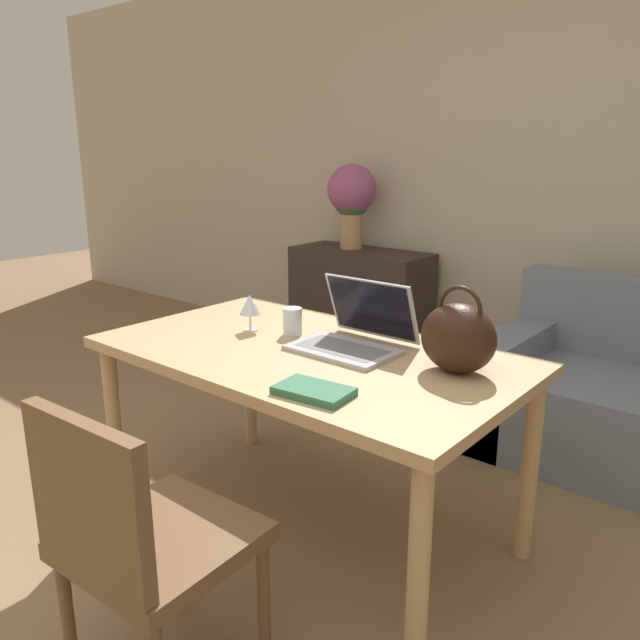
{
  "coord_description": "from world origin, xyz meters",
  "views": [
    {
      "loc": [
        1.36,
        -0.85,
        1.43
      ],
      "look_at": [
        0.03,
        0.75,
        0.85
      ],
      "focal_mm": 35.0,
      "sensor_mm": 36.0,
      "label": 1
    }
  ],
  "objects_px": {
    "handbag": "(458,337)",
    "flower_vase": "(352,196)",
    "chair": "(139,536)",
    "wine_glass": "(250,306)",
    "drinking_glass": "(292,321)",
    "laptop": "(357,330)"
  },
  "relations": [
    {
      "from": "handbag",
      "to": "flower_vase",
      "type": "height_order",
      "value": "flower_vase"
    },
    {
      "from": "chair",
      "to": "laptop",
      "type": "distance_m",
      "value": 1.03
    },
    {
      "from": "laptop",
      "to": "flower_vase",
      "type": "relative_size",
      "value": 0.66
    },
    {
      "from": "chair",
      "to": "laptop",
      "type": "relative_size",
      "value": 2.27
    },
    {
      "from": "handbag",
      "to": "flower_vase",
      "type": "xyz_separation_m",
      "value": [
        -1.68,
        1.66,
        0.27
      ]
    },
    {
      "from": "drinking_glass",
      "to": "chair",
      "type": "bearing_deg",
      "value": -70.7
    },
    {
      "from": "laptop",
      "to": "wine_glass",
      "type": "bearing_deg",
      "value": -167.07
    },
    {
      "from": "wine_glass",
      "to": "handbag",
      "type": "xyz_separation_m",
      "value": [
        0.85,
        0.1,
        0.01
      ]
    },
    {
      "from": "flower_vase",
      "to": "chair",
      "type": "bearing_deg",
      "value": -63.34
    },
    {
      "from": "handbag",
      "to": "drinking_glass",
      "type": "bearing_deg",
      "value": -177.64
    },
    {
      "from": "drinking_glass",
      "to": "wine_glass",
      "type": "distance_m",
      "value": 0.18
    },
    {
      "from": "laptop",
      "to": "flower_vase",
      "type": "height_order",
      "value": "flower_vase"
    },
    {
      "from": "laptop",
      "to": "wine_glass",
      "type": "height_order",
      "value": "laptop"
    },
    {
      "from": "handbag",
      "to": "laptop",
      "type": "bearing_deg",
      "value": 179.64
    },
    {
      "from": "wine_glass",
      "to": "handbag",
      "type": "distance_m",
      "value": 0.85
    },
    {
      "from": "wine_glass",
      "to": "drinking_glass",
      "type": "bearing_deg",
      "value": 23.97
    },
    {
      "from": "wine_glass",
      "to": "handbag",
      "type": "bearing_deg",
      "value": 6.69
    },
    {
      "from": "wine_glass",
      "to": "flower_vase",
      "type": "xyz_separation_m",
      "value": [
        -0.83,
        1.76,
        0.28
      ]
    },
    {
      "from": "chair",
      "to": "handbag",
      "type": "distance_m",
      "value": 1.1
    },
    {
      "from": "chair",
      "to": "handbag",
      "type": "xyz_separation_m",
      "value": [
        0.36,
        0.98,
        0.36
      ]
    },
    {
      "from": "chair",
      "to": "flower_vase",
      "type": "distance_m",
      "value": 3.02
    },
    {
      "from": "handbag",
      "to": "flower_vase",
      "type": "bearing_deg",
      "value": 135.34
    }
  ]
}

